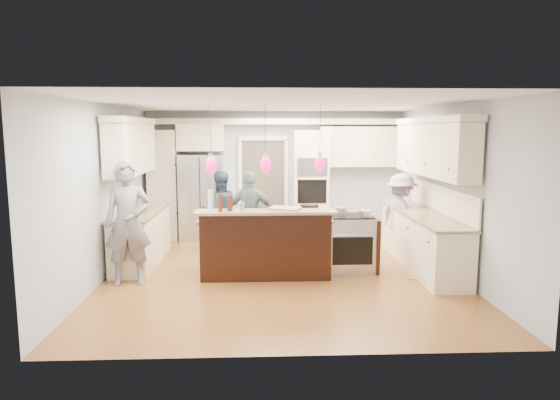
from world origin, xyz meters
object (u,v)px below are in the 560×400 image
(refrigerator, at_px, (202,197))
(kitchen_island, at_px, (266,243))
(person_bar_end, at_px, (128,223))
(island_range, at_px, (351,243))
(person_far_left, at_px, (220,211))

(refrigerator, xyz_separation_m, kitchen_island, (1.30, -2.57, -0.42))
(kitchen_island, distance_m, person_bar_end, 2.16)
(island_range, distance_m, person_bar_end, 3.54)
(island_range, xyz_separation_m, person_bar_end, (-3.46, -0.60, 0.47))
(kitchen_island, height_order, person_far_left, person_far_left)
(refrigerator, distance_m, island_range, 3.71)
(refrigerator, bearing_deg, person_bar_end, -103.64)
(refrigerator, xyz_separation_m, person_far_left, (0.45, -1.04, -0.13))
(person_bar_end, xyz_separation_m, person_far_left, (1.20, 2.05, -0.16))
(refrigerator, relative_size, island_range, 1.96)
(island_range, height_order, person_bar_end, person_bar_end)
(person_bar_end, bearing_deg, island_range, 0.97)
(refrigerator, distance_m, person_bar_end, 3.18)
(kitchen_island, xyz_separation_m, island_range, (1.41, 0.08, -0.03))
(refrigerator, xyz_separation_m, person_bar_end, (-0.75, -3.09, 0.03))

